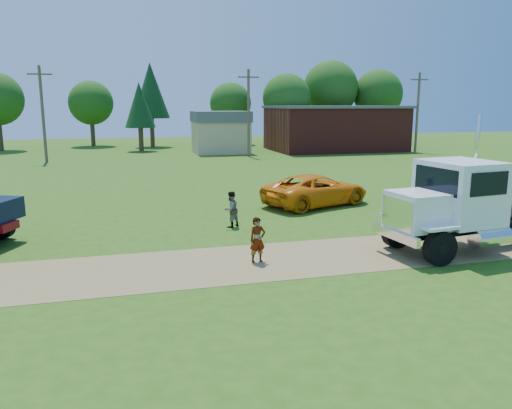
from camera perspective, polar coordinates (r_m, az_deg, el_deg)
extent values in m
plane|color=#2C5111|center=(18.53, 8.02, -5.82)|extent=(140.00, 140.00, 0.00)
cube|color=olive|center=(18.53, 8.02, -5.80)|extent=(120.00, 4.20, 0.01)
cube|color=black|center=(21.20, 24.67, -2.11)|extent=(8.32, 1.97, 0.33)
cylinder|color=black|center=(18.27, 20.27, -4.70)|extent=(1.25, 0.52, 1.21)
cylinder|color=black|center=(18.27, 20.27, -4.70)|extent=(0.47, 0.45, 0.42)
cylinder|color=black|center=(20.01, 15.80, -3.05)|extent=(1.25, 0.52, 1.21)
cylinder|color=black|center=(20.01, 15.80, -3.05)|extent=(0.47, 0.45, 0.42)
cylinder|color=black|center=(23.31, 25.54, -1.74)|extent=(1.25, 0.52, 1.21)
cylinder|color=black|center=(23.31, 25.54, -1.74)|extent=(0.47, 0.45, 0.42)
cube|color=white|center=(18.91, 18.26, -0.60)|extent=(2.18, 2.08, 1.32)
cube|color=white|center=(18.31, 15.86, -1.01)|extent=(0.27, 1.65, 1.10)
cube|color=white|center=(18.46, 15.60, -3.37)|extent=(0.45, 2.53, 0.33)
cube|color=white|center=(19.98, 22.25, 1.35)|extent=(2.60, 2.89, 2.31)
cube|color=black|center=(19.14, 19.90, 2.61)|extent=(0.30, 2.19, 0.94)
cube|color=black|center=(18.99, 25.12, 2.15)|extent=(1.65, 0.23, 0.83)
cube|color=black|center=(20.88, 19.84, 3.29)|extent=(1.65, 0.23, 0.83)
cube|color=white|center=(18.10, 20.42, -2.52)|extent=(1.37, 0.64, 0.11)
cube|color=white|center=(19.85, 15.91, -1.05)|extent=(1.37, 0.64, 0.11)
cylinder|color=white|center=(19.68, 25.27, -3.47)|extent=(1.61, 0.83, 0.66)
cylinder|color=white|center=(21.25, 23.66, 2.54)|extent=(0.17, 0.17, 5.06)
cylinder|color=black|center=(22.12, 27.10, -1.13)|extent=(1.34, 1.34, 0.13)
cylinder|color=black|center=(23.00, -27.11, -2.13)|extent=(1.19, 0.79, 1.14)
cylinder|color=black|center=(23.00, -27.11, -2.13)|extent=(0.52, 0.51, 0.40)
imported|color=orange|center=(27.45, 6.89, 1.66)|extent=(6.74, 4.79, 1.71)
imported|color=#999999|center=(17.40, 0.17, -4.08)|extent=(0.64, 0.47, 1.61)
imported|color=#999999|center=(22.41, -2.88, -0.56)|extent=(1.00, 0.94, 1.63)
cube|color=maroon|center=(61.65, 8.96, 8.49)|extent=(15.00, 10.00, 5.00)
cube|color=#535358|center=(61.58, 9.04, 10.96)|extent=(15.40, 10.40, 0.30)
cube|color=tan|center=(57.44, -4.04, 7.70)|extent=(6.00, 5.00, 3.60)
cube|color=#535358|center=(57.34, -4.08, 10.00)|extent=(6.20, 5.40, 1.20)
cylinder|color=brown|center=(51.72, -23.18, 9.42)|extent=(0.28, 0.28, 9.00)
cube|color=brown|center=(51.79, -23.50, 13.51)|extent=(2.20, 0.14, 0.14)
cylinder|color=brown|center=(52.89, -0.86, 10.34)|extent=(0.28, 0.28, 9.00)
cube|color=brown|center=(52.96, -0.87, 14.35)|extent=(2.20, 0.14, 0.14)
cylinder|color=brown|center=(60.99, 17.96, 9.94)|extent=(0.28, 0.28, 9.00)
cube|color=brown|center=(61.05, 18.18, 13.41)|extent=(2.20, 0.14, 0.14)
cylinder|color=#392617|center=(67.19, -27.19, 6.88)|extent=(0.56, 0.56, 3.27)
cylinder|color=#392617|center=(70.31, -18.14, 7.61)|extent=(0.56, 0.56, 3.04)
sphere|color=#143F0F|center=(70.20, -18.35, 10.97)|extent=(5.73, 5.73, 5.73)
cylinder|color=#392617|center=(66.69, -11.77, 8.07)|extent=(0.56, 0.56, 3.76)
cone|color=black|center=(66.62, -11.96, 12.64)|extent=(4.73, 4.73, 6.98)
cylinder|color=#392617|center=(70.02, -2.91, 8.13)|extent=(0.56, 0.56, 3.01)
sphere|color=#143F0F|center=(69.91, -2.94, 11.48)|extent=(5.68, 5.68, 5.68)
cylinder|color=#392617|center=(67.92, 3.48, 8.18)|extent=(0.56, 0.56, 3.39)
sphere|color=#143F0F|center=(67.82, 3.53, 12.07)|extent=(6.40, 6.40, 6.40)
cylinder|color=#392617|center=(75.34, 13.58, 8.32)|extent=(0.56, 0.56, 3.71)
sphere|color=#143F0F|center=(75.26, 13.76, 12.15)|extent=(6.99, 6.99, 6.99)
cylinder|color=#392617|center=(60.97, -13.00, 7.28)|extent=(0.56, 0.56, 2.81)
cone|color=black|center=(60.83, -13.17, 11.02)|extent=(3.54, 3.54, 5.23)
cylinder|color=#392617|center=(73.34, 8.40, 8.60)|extent=(0.56, 0.56, 4.13)
sphere|color=#143F0F|center=(73.30, 8.53, 12.98)|extent=(7.78, 7.78, 7.78)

